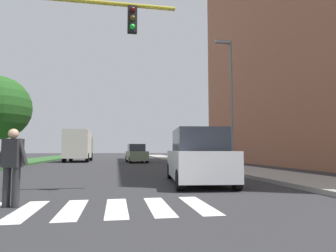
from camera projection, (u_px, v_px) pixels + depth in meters
name	position (u px, v px, depth m)	size (l,w,h in m)	color
ground_plane	(107.00, 163.00, 26.70)	(140.00, 140.00, 0.00)	#2D2D30
crosswalk	(72.00, 209.00, 5.98)	(5.85, 2.20, 0.01)	silver
median_strip	(10.00, 164.00, 23.41)	(3.73, 64.00, 0.15)	#2D5B28
sidewalk_right	(195.00, 162.00, 26.13)	(3.00, 64.00, 0.15)	#9E9991
street_lamp_right	(230.00, 92.00, 16.84)	(1.02, 0.24, 7.50)	slate
pedestrian_performer	(12.00, 163.00, 6.26)	(0.73, 0.35, 1.69)	#262628
suv_crossing	(198.00, 158.00, 10.54)	(2.41, 4.77, 1.97)	silver
sedan_midblock	(136.00, 154.00, 27.51)	(1.98, 4.15, 1.75)	gray
truck_box_delivery	(79.00, 145.00, 29.25)	(2.40, 6.20, 3.10)	gray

